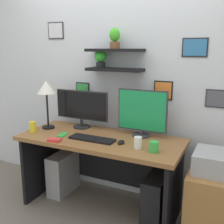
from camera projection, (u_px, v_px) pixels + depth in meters
The scene contains 17 objects.
ground_plane at pixel (101, 207), 2.79m from camera, with size 8.00×8.00×0.00m, color #70665B.
back_wall_assembly at pixel (119, 71), 2.87m from camera, with size 4.40×0.24×2.70m.
desk at pixel (103, 156), 2.72m from camera, with size 1.58×0.68×0.75m.
monitor_left at pixel (82, 107), 2.91m from camera, with size 0.61×0.18×0.40m.
monitor_right at pixel (142, 113), 2.62m from camera, with size 0.49×0.18×0.46m.
keyboard at pixel (92, 139), 2.55m from camera, with size 0.44×0.14×0.02m, color black.
computer_mouse at pixel (121, 142), 2.45m from camera, with size 0.06×0.09×0.03m, color black.
desk_lamp at pixel (46, 90), 2.84m from camera, with size 0.19×0.19×0.51m.
cell_phone at pixel (63, 135), 2.69m from camera, with size 0.07×0.14×0.01m, color green.
coffee_mug at pixel (154, 147), 2.25m from camera, with size 0.08×0.08×0.09m, color green.
pen_cup at pixel (138, 143), 2.33m from camera, with size 0.07×0.07×0.10m, color white.
scissors_tray at pixel (55, 140), 2.51m from camera, with size 0.12×0.08×0.02m, color red.
water_cup at pixel (33, 127), 2.78m from camera, with size 0.07×0.07×0.11m, color yellow.
drawer_cabinet at pixel (214, 206), 2.27m from camera, with size 0.44×0.50×0.61m, color #9E6B38.
printer at pixel (219, 163), 2.18m from camera, with size 0.38×0.34×0.17m, color #9E9EA3.
computer_tower_left at pixel (63, 173), 3.05m from camera, with size 0.18×0.40×0.45m, color #99999E.
computer_tower_right at pixel (156, 198), 2.53m from camera, with size 0.18×0.40×0.45m, color black.
Camera 1 is at (1.18, -2.20, 1.59)m, focal length 43.63 mm.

